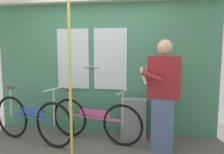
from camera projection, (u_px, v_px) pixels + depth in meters
train_door_wall at (102, 65)px, 4.09m from camera, size 4.08×0.28×2.41m
bicycle_near_door at (31, 119)px, 3.70m from camera, size 1.64×0.62×0.95m
bicycle_leaning_behind at (94, 120)px, 3.76m from camera, size 1.66×0.57×0.90m
passenger_reading_newspaper at (163, 94)px, 3.31m from camera, size 0.61×0.54×1.69m
trash_bin_by_wall at (134, 118)px, 3.90m from camera, size 0.43×0.28×0.69m
handrail_pole at (70, 78)px, 2.85m from camera, size 0.04×0.04×2.37m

